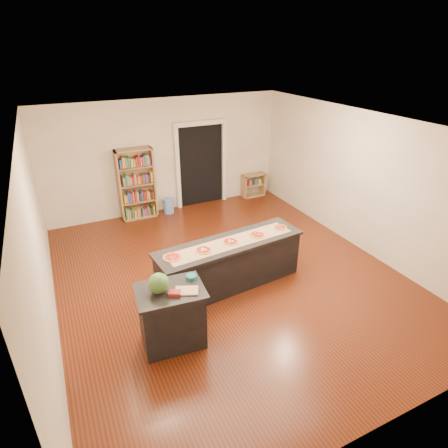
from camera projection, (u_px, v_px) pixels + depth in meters
name	position (u px, v px, depth m)	size (l,w,h in m)	color
room	(229.00, 208.00, 6.43)	(6.00, 7.00, 2.80)	#F1E7CB
doorway	(201.00, 160.00, 9.67)	(1.40, 0.09, 2.21)	black
kitchen_island	(230.00, 264.00, 6.60)	(2.67, 0.72, 0.88)	black
side_counter	(172.00, 316.00, 5.31)	(0.94, 0.69, 0.93)	black
bookshelf	(137.00, 184.00, 9.00)	(0.87, 0.31, 1.74)	#A88251
low_shelf	(253.00, 185.00, 10.51)	(0.65, 0.28, 0.65)	#A88251
waste_bin	(169.00, 206.00, 9.55)	(0.26, 0.26, 0.38)	#6891E9
kraft_paper	(231.00, 242.00, 6.39)	(2.32, 0.42, 0.00)	tan
watermelon	(159.00, 283.00, 5.01)	(0.28, 0.28, 0.28)	#144214
cutting_board	(187.00, 291.00, 5.07)	(0.31, 0.21, 0.02)	tan
package_red	(175.00, 293.00, 4.99)	(0.16, 0.11, 0.06)	maroon
package_teal	(191.00, 277.00, 5.34)	(0.15, 0.15, 0.06)	#195966
pizza_a	(172.00, 257.00, 5.93)	(0.30, 0.30, 0.02)	#B99447
pizza_b	(203.00, 250.00, 6.14)	(0.31, 0.31, 0.02)	#B99447
pizza_c	(231.00, 242.00, 6.40)	(0.26, 0.26, 0.02)	#B99447
pizza_d	(257.00, 235.00, 6.62)	(0.30, 0.30, 0.02)	#B99447
pizza_e	(280.00, 227.00, 6.88)	(0.25, 0.25, 0.02)	#B99447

